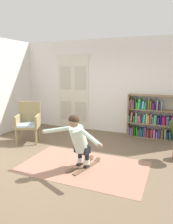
{
  "coord_description": "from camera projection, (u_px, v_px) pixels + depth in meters",
  "views": [
    {
      "loc": [
        1.92,
        -3.94,
        1.97
      ],
      "look_at": [
        0.14,
        0.36,
        1.05
      ],
      "focal_mm": 34.49,
      "sensor_mm": 36.0,
      "label": 1
    }
  ],
  "objects": [
    {
      "name": "double_door",
      "position": [
        73.0,
        92.0,
        7.21
      ],
      "size": [
        1.22,
        0.05,
        2.45
      ],
      "color": "beige",
      "rests_on": "ground"
    },
    {
      "name": "bookshelf",
      "position": [
        150.0,
        119.0,
        6.24
      ],
      "size": [
        1.37,
        0.3,
        1.26
      ],
      "color": "olive",
      "rests_on": "ground"
    },
    {
      "name": "ground_plane",
      "position": [
        74.0,
        162.0,
        4.67
      ],
      "size": [
        7.2,
        7.2,
        0.0
      ],
      "primitive_type": "plane",
      "color": "brown"
    },
    {
      "name": "rug",
      "position": [
        83.0,
        166.0,
        4.44
      ],
      "size": [
        2.56,
        1.55,
        0.01
      ],
      "primitive_type": "cube",
      "color": "#986B58",
      "rests_on": "ground"
    },
    {
      "name": "back_wall",
      "position": [
        110.0,
        86.0,
        6.75
      ],
      "size": [
        6.0,
        0.1,
        2.9
      ],
      "primitive_type": "cube",
      "color": "silver",
      "rests_on": "ground"
    },
    {
      "name": "person_skier",
      "position": [
        78.0,
        138.0,
        4.18
      ],
      "size": [
        1.43,
        0.77,
        1.07
      ],
      "color": "white",
      "rests_on": "skis_pair"
    },
    {
      "name": "wicker_chair",
      "position": [
        29.0,
        121.0,
        5.94
      ],
      "size": [
        0.79,
        0.79,
        1.1
      ],
      "color": "#96855A",
      "rests_on": "ground"
    },
    {
      "name": "skis_pair",
      "position": [
        84.0,
        165.0,
        4.46
      ],
      "size": [
        0.47,
        0.9,
        0.07
      ],
      "color": "brown",
      "rests_on": "rug"
    }
  ]
}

